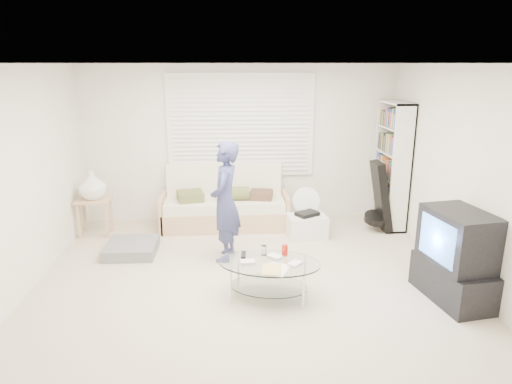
{
  "coord_description": "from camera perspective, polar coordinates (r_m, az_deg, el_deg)",
  "views": [
    {
      "loc": [
        -0.26,
        -5.02,
        2.5
      ],
      "look_at": [
        0.11,
        0.3,
        0.99
      ],
      "focal_mm": 32.0,
      "sensor_mm": 36.0,
      "label": 1
    }
  ],
  "objects": [
    {
      "name": "ground",
      "position": [
        5.61,
        -0.91,
        -10.65
      ],
      "size": [
        5.0,
        5.0,
        0.0
      ],
      "primitive_type": "plane",
      "color": "#B6A78E",
      "rests_on": "ground"
    },
    {
      "name": "room_shell",
      "position": [
        5.57,
        -1.25,
        6.81
      ],
      "size": [
        5.02,
        4.52,
        2.51
      ],
      "color": "silver",
      "rests_on": "ground"
    },
    {
      "name": "window_blinds",
      "position": [
        7.29,
        -1.91,
        8.29
      ],
      "size": [
        2.32,
        0.08,
        1.62
      ],
      "color": "silver",
      "rests_on": "ground"
    },
    {
      "name": "futon_sofa",
      "position": [
        7.23,
        -3.93,
        -1.83
      ],
      "size": [
        1.97,
        0.8,
        0.96
      ],
      "color": "tan",
      "rests_on": "ground"
    },
    {
      "name": "grey_floor_pillow",
      "position": [
        6.48,
        -15.3,
        -6.77
      ],
      "size": [
        0.68,
        0.68,
        0.15
      ],
      "primitive_type": "cube",
      "rotation": [
        0.0,
        0.0,
        -0.02
      ],
      "color": "slate",
      "rests_on": "ground"
    },
    {
      "name": "side_table",
      "position": [
        7.14,
        -19.76,
        0.49
      ],
      "size": [
        0.5,
        0.4,
        0.98
      ],
      "color": "tan",
      "rests_on": "ground"
    },
    {
      "name": "bookshelf",
      "position": [
        7.39,
        16.59,
        3.21
      ],
      "size": [
        0.31,
        0.82,
        1.95
      ],
      "color": "white",
      "rests_on": "ground"
    },
    {
      "name": "guitar_case",
      "position": [
        7.2,
        15.27,
        -1.11
      ],
      "size": [
        0.39,
        0.4,
        1.07
      ],
      "color": "black",
      "rests_on": "ground"
    },
    {
      "name": "floor_fan",
      "position": [
        7.03,
        6.18,
        -1.64
      ],
      "size": [
        0.43,
        0.28,
        0.7
      ],
      "color": "white",
      "rests_on": "ground"
    },
    {
      "name": "storage_bin",
      "position": [
        6.83,
        6.37,
        -4.19
      ],
      "size": [
        0.59,
        0.45,
        0.39
      ],
      "color": "white",
      "rests_on": "ground"
    },
    {
      "name": "tv_unit",
      "position": [
        5.4,
        23.68,
        -7.48
      ],
      "size": [
        0.63,
        0.99,
        1.01
      ],
      "color": "black",
      "rests_on": "ground"
    },
    {
      "name": "coffee_table",
      "position": [
        5.06,
        1.7,
        -9.54
      ],
      "size": [
        1.25,
        0.94,
        0.54
      ],
      "color": "silver",
      "rests_on": "ground"
    },
    {
      "name": "standing_person",
      "position": [
        5.87,
        -3.88,
        -1.24
      ],
      "size": [
        0.48,
        0.63,
        1.57
      ],
      "primitive_type": "imported",
      "rotation": [
        0.0,
        0.0,
        -1.76
      ],
      "color": "navy",
      "rests_on": "ground"
    }
  ]
}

